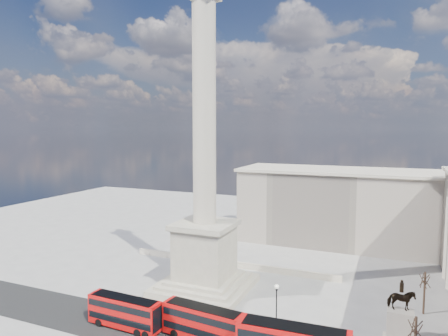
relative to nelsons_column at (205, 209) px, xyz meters
name	(u,v)px	position (x,y,z in m)	size (l,w,h in m)	color
ground	(191,300)	(0.00, -5.00, -12.92)	(180.00, 180.00, 0.00)	#A09E97
nelsons_column	(205,209)	(0.00, 0.00, 0.00)	(14.00, 14.00, 49.85)	#B5AE97
balustrade_wall	(231,264)	(0.00, 11.00, -12.37)	(40.00, 0.60, 1.10)	beige
building_northeast	(356,207)	(20.00, 35.00, -4.59)	(51.00, 17.00, 16.60)	beige
red_bus_a	(125,312)	(-3.87, -15.65, -10.78)	(10.15, 2.71, 4.08)	red
red_bus_b	(204,323)	(6.76, -14.48, -10.70)	(10.60, 3.38, 4.22)	red
victorian_lamp	(276,304)	(14.29, -9.15, -9.24)	(0.54, 0.54, 6.24)	black
equestrian_statue	(400,322)	(28.53, -5.91, -10.21)	(3.74, 2.80, 7.85)	beige
bare_tree_near	(416,327)	(29.78, -12.59, -7.48)	(1.58, 1.58, 6.91)	#332319
bare_tree_mid	(425,279)	(31.70, 3.74, -7.96)	(1.66, 1.66, 6.29)	#332319
pedestrian_crossing	(317,333)	(19.34, -8.93, -12.10)	(0.96, 0.40, 1.64)	black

